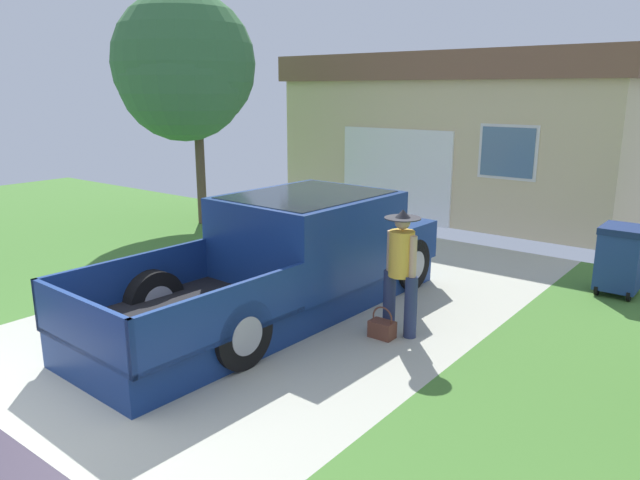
{
  "coord_description": "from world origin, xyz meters",
  "views": [
    {
      "loc": [
        5.23,
        -2.04,
        3.01
      ],
      "look_at": [
        0.5,
        4.04,
        1.06
      ],
      "focal_mm": 33.54,
      "sensor_mm": 36.0,
      "label": 1
    }
  ],
  "objects_px": {
    "house_with_garage": "(480,132)",
    "person_with_hat": "(401,267)",
    "neighbor_tree": "(186,69)",
    "wheeled_trash_bin": "(621,257)",
    "pickup_truck": "(298,257)",
    "handbag": "(382,328)"
  },
  "relations": [
    {
      "from": "house_with_garage",
      "to": "person_with_hat",
      "type": "bearing_deg",
      "value": -72.1
    },
    {
      "from": "neighbor_tree",
      "to": "wheeled_trash_bin",
      "type": "relative_size",
      "value": 4.89
    },
    {
      "from": "pickup_truck",
      "to": "person_with_hat",
      "type": "xyz_separation_m",
      "value": [
        1.64,
        0.04,
        0.15
      ]
    },
    {
      "from": "neighbor_tree",
      "to": "pickup_truck",
      "type": "bearing_deg",
      "value": -26.58
    },
    {
      "from": "handbag",
      "to": "wheeled_trash_bin",
      "type": "relative_size",
      "value": 0.39
    },
    {
      "from": "handbag",
      "to": "wheeled_trash_bin",
      "type": "height_order",
      "value": "wheeled_trash_bin"
    },
    {
      "from": "person_with_hat",
      "to": "handbag",
      "type": "xyz_separation_m",
      "value": [
        -0.09,
        -0.26,
        -0.75
      ]
    },
    {
      "from": "pickup_truck",
      "to": "neighbor_tree",
      "type": "relative_size",
      "value": 1.1
    },
    {
      "from": "pickup_truck",
      "to": "house_with_garage",
      "type": "height_order",
      "value": "house_with_garage"
    },
    {
      "from": "pickup_truck",
      "to": "handbag",
      "type": "xyz_separation_m",
      "value": [
        1.55,
        -0.22,
        -0.6
      ]
    },
    {
      "from": "wheeled_trash_bin",
      "to": "handbag",
      "type": "bearing_deg",
      "value": -118.09
    },
    {
      "from": "handbag",
      "to": "wheeled_trash_bin",
      "type": "xyz_separation_m",
      "value": [
        1.93,
        3.61,
        0.44
      ]
    },
    {
      "from": "neighbor_tree",
      "to": "wheeled_trash_bin",
      "type": "xyz_separation_m",
      "value": [
        8.88,
        0.69,
        -2.88
      ]
    },
    {
      "from": "house_with_garage",
      "to": "wheeled_trash_bin",
      "type": "height_order",
      "value": "house_with_garage"
    },
    {
      "from": "pickup_truck",
      "to": "wheeled_trash_bin",
      "type": "distance_m",
      "value": 4.86
    },
    {
      "from": "person_with_hat",
      "to": "house_with_garage",
      "type": "xyz_separation_m",
      "value": [
        -2.88,
        8.9,
        1.05
      ]
    },
    {
      "from": "pickup_truck",
      "to": "neighbor_tree",
      "type": "distance_m",
      "value": 6.62
    },
    {
      "from": "handbag",
      "to": "house_with_garage",
      "type": "xyz_separation_m",
      "value": [
        -2.79,
        9.16,
        1.8
      ]
    },
    {
      "from": "house_with_garage",
      "to": "wheeled_trash_bin",
      "type": "bearing_deg",
      "value": -49.69
    },
    {
      "from": "handbag",
      "to": "neighbor_tree",
      "type": "xyz_separation_m",
      "value": [
        -6.95,
        2.92,
        3.32
      ]
    },
    {
      "from": "handbag",
      "to": "neighbor_tree",
      "type": "bearing_deg",
      "value": 157.2
    },
    {
      "from": "person_with_hat",
      "to": "wheeled_trash_bin",
      "type": "bearing_deg",
      "value": -107.9
    }
  ]
}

